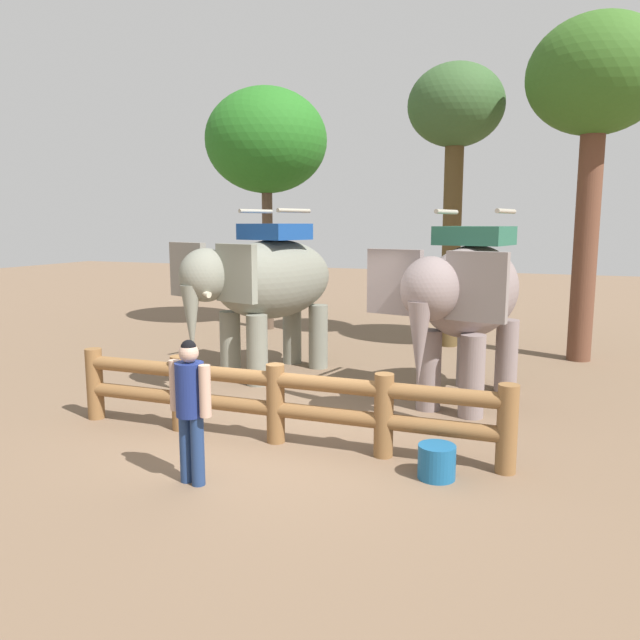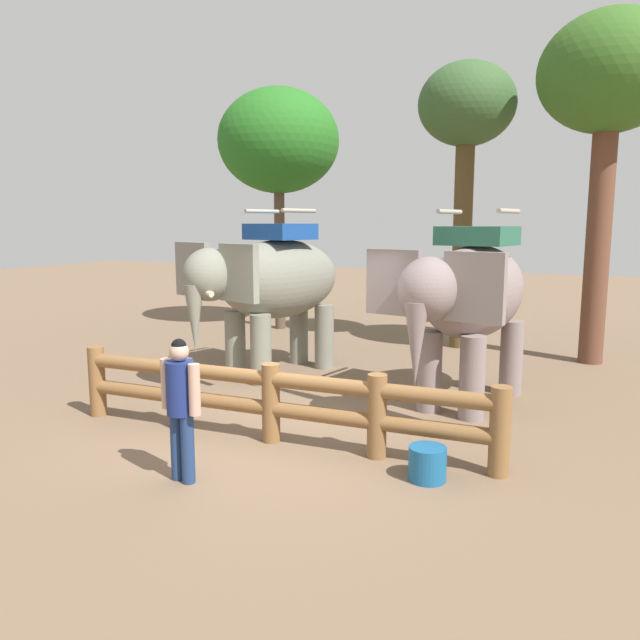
% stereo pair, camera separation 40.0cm
% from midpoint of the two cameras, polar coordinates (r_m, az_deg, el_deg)
% --- Properties ---
extents(ground_plane, '(60.00, 60.00, 0.00)m').
position_cam_midpoint_polar(ground_plane, '(8.47, -5.10, -10.87)').
color(ground_plane, brown).
extents(log_fence, '(6.07, 0.36, 1.05)m').
position_cam_midpoint_polar(log_fence, '(8.18, -5.53, -7.17)').
color(log_fence, brown).
rests_on(log_fence, ground).
extents(elephant_near_left, '(2.52, 3.73, 3.12)m').
position_cam_midpoint_polar(elephant_near_left, '(11.55, -5.95, 3.37)').
color(elephant_near_left, gray).
rests_on(elephant_near_left, ground).
extents(elephant_center, '(2.24, 3.67, 3.08)m').
position_cam_midpoint_polar(elephant_center, '(9.89, 12.27, 2.14)').
color(elephant_center, gray).
rests_on(elephant_center, ground).
extents(tourist_woman_in_black, '(0.57, 0.37, 1.62)m').
position_cam_midpoint_polar(tourist_woman_in_black, '(6.99, -13.49, -7.32)').
color(tourist_woman_in_black, navy).
rests_on(tourist_woman_in_black, ground).
extents(tree_far_left, '(2.72, 2.72, 6.90)m').
position_cam_midpoint_polar(tree_far_left, '(14.07, 23.33, 19.21)').
color(tree_far_left, brown).
rests_on(tree_far_left, ground).
extents(tree_back_center, '(2.14, 2.14, 6.36)m').
position_cam_midpoint_polar(tree_back_center, '(14.77, 11.59, 17.73)').
color(tree_back_center, brown).
rests_on(tree_back_center, ground).
extents(tree_far_right, '(3.18, 3.18, 6.34)m').
position_cam_midpoint_polar(tree_far_right, '(16.88, -5.68, 16.02)').
color(tree_far_right, brown).
rests_on(tree_far_right, ground).
extents(feed_bucket, '(0.43, 0.43, 0.39)m').
position_cam_midpoint_polar(feed_bucket, '(7.26, 9.12, -12.78)').
color(feed_bucket, '#19598C').
rests_on(feed_bucket, ground).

